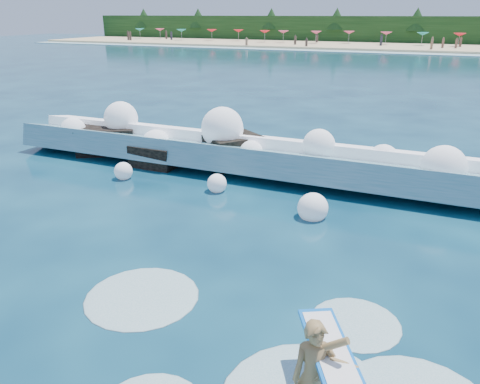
# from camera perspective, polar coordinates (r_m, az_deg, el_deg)

# --- Properties ---
(ground) EXTENTS (200.00, 200.00, 0.00)m
(ground) POSITION_cam_1_polar(r_m,az_deg,el_deg) (11.68, -10.82, -7.70)
(ground) COLOR #07273E
(ground) RESTS_ON ground
(beach) EXTENTS (140.00, 20.00, 0.40)m
(beach) POSITION_cam_1_polar(r_m,az_deg,el_deg) (86.73, 20.27, 16.24)
(beach) COLOR tan
(beach) RESTS_ON ground
(wet_band) EXTENTS (140.00, 5.00, 0.08)m
(wet_band) POSITION_cam_1_polar(r_m,az_deg,el_deg) (75.79, 19.60, 15.69)
(wet_band) COLOR silver
(wet_band) RESTS_ON ground
(treeline) EXTENTS (140.00, 4.00, 5.00)m
(treeline) POSITION_cam_1_polar(r_m,az_deg,el_deg) (96.59, 20.93, 17.90)
(treeline) COLOR black
(treeline) RESTS_ON ground
(breaking_wave) EXTENTS (18.24, 2.83, 1.57)m
(breaking_wave) POSITION_cam_1_polar(r_m,az_deg,el_deg) (17.66, -0.65, 4.60)
(breaking_wave) COLOR teal
(breaking_wave) RESTS_ON ground
(rock_cluster) EXTENTS (8.36, 3.14, 1.36)m
(rock_cluster) POSITION_cam_1_polar(r_m,az_deg,el_deg) (19.18, -9.78, 5.27)
(rock_cluster) COLOR black
(rock_cluster) RESTS_ON ground
(surfer_with_board) EXTENTS (1.68, 2.94, 1.82)m
(surfer_with_board) POSITION_cam_1_polar(r_m,az_deg,el_deg) (7.32, 9.57, -20.97)
(surfer_with_board) COLOR olive
(surfer_with_board) RESTS_ON ground
(wave_spray) EXTENTS (15.54, 4.82, 2.41)m
(wave_spray) POSITION_cam_1_polar(r_m,az_deg,el_deg) (17.28, -0.54, 6.17)
(wave_spray) COLOR white
(wave_spray) RESTS_ON ground
(surf_foam) EXTENTS (8.83, 5.12, 0.14)m
(surf_foam) POSITION_cam_1_polar(r_m,az_deg,el_deg) (8.17, 6.62, -21.77)
(surf_foam) COLOR silver
(surf_foam) RESTS_ON ground
(beach_umbrellas) EXTENTS (111.40, 6.70, 0.50)m
(beach_umbrellas) POSITION_cam_1_polar(r_m,az_deg,el_deg) (88.17, 20.64, 17.60)
(beach_umbrellas) COLOR teal
(beach_umbrellas) RESTS_ON ground
(beachgoers) EXTENTS (102.34, 13.54, 1.93)m
(beachgoers) POSITION_cam_1_polar(r_m,az_deg,el_deg) (85.55, 12.89, 17.52)
(beachgoers) COLOR #3F332D
(beachgoers) RESTS_ON ground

